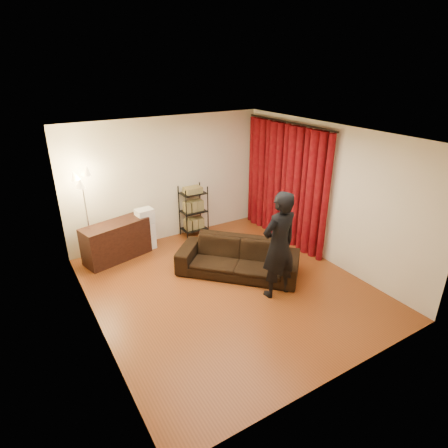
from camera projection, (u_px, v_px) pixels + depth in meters
floor at (228, 287)px, 6.72m from camera, size 5.00×5.00×0.00m
ceiling at (229, 135)px, 5.64m from camera, size 5.00×5.00×0.00m
wall_back at (168, 180)px, 8.14m from camera, size 5.00×0.00×5.00m
wall_front at (345, 291)px, 4.22m from camera, size 5.00×0.00×5.00m
wall_left at (89, 251)px, 5.11m from camera, size 0.00×5.00×5.00m
wall_right at (327, 194)px, 7.25m from camera, size 0.00×5.00×5.00m
curtain_rod at (289, 122)px, 7.59m from camera, size 0.04×2.65×0.04m
curtain at (284, 184)px, 8.10m from camera, size 0.22×2.65×2.55m
sofa at (238, 258)px, 7.04m from camera, size 2.19×2.21×0.65m
person at (279, 245)px, 6.16m from camera, size 0.71×0.48×1.88m
media_cabinet at (116, 241)px, 7.56m from camera, size 1.41×0.82×0.78m
storage_boxes at (145, 229)px, 7.93m from camera, size 0.40×0.34×0.91m
wire_shelf at (194, 211)px, 8.49m from camera, size 0.62×0.51×1.18m
floor_lamp at (88, 220)px, 7.11m from camera, size 0.34×0.34×1.91m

